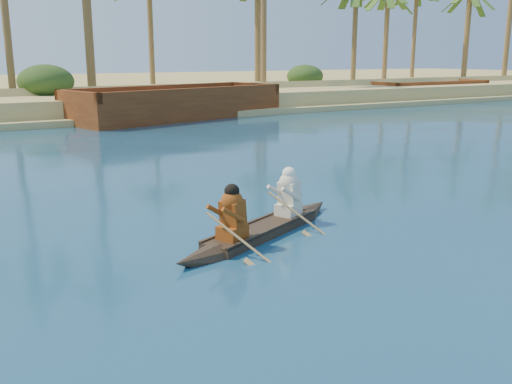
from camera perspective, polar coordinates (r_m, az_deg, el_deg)
sandy_embankment at (r=57.31m, az=-16.86°, el=9.75°), size 150.00×51.00×1.50m
shrub_cluster at (r=42.54m, az=-11.74°, el=9.87°), size 100.00×6.00×2.40m
canoe at (r=11.85m, az=0.64°, el=-2.98°), size 5.12×2.82×1.46m
barge_mid at (r=34.89m, az=-7.86°, el=8.60°), size 13.95×7.63×2.21m
barge_right at (r=52.71m, az=16.89°, el=9.61°), size 11.13×3.74×1.85m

